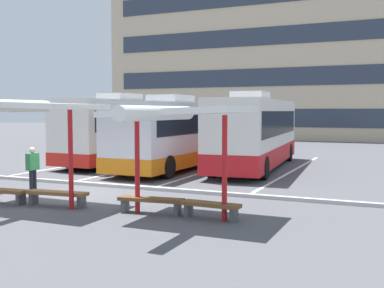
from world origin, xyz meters
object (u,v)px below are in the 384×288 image
coach_bus_2 (256,133)px  waiting_shelter_1 (21,108)px  waiting_shelter_2 (175,115)px  waiting_passenger_0 (33,166)px  coach_bus_1 (183,134)px  bench_5 (211,207)px  bench_2 (4,193)px  bench_3 (57,195)px  bench_4 (151,202)px  coach_bus_0 (135,130)px

coach_bus_2 → waiting_shelter_1: (-3.73, -12.19, 1.23)m
waiting_shelter_2 → waiting_passenger_0: bearing=164.8°
coach_bus_1 → bench_5: coach_bus_1 is taller
bench_2 → bench_3: (1.80, 0.34, 0.01)m
waiting_shelter_2 → bench_4: size_ratio=2.26×
bench_3 → waiting_passenger_0: bearing=145.7°
bench_2 → bench_4: same height
waiting_shelter_1 → bench_4: 4.85m
coach_bus_1 → bench_3: (0.69, -10.66, -1.36)m
coach_bus_1 → coach_bus_2: (3.52, 1.08, 0.05)m
coach_bus_1 → bench_4: 11.20m
coach_bus_1 → bench_2: bearing=-95.8°
coach_bus_1 → coach_bus_2: bearing=17.0°
coach_bus_0 → waiting_passenger_0: (1.91, -10.37, -0.89)m
bench_3 → waiting_shelter_2: (4.01, -0.09, 2.43)m
coach_bus_2 → waiting_passenger_0: size_ratio=7.02×
bench_4 → bench_5: size_ratio=1.16×
coach_bus_0 → bench_5: coach_bus_0 is taller
coach_bus_0 → waiting_passenger_0: coach_bus_0 is taller
waiting_shelter_2 → bench_5: 2.62m
coach_bus_2 → bench_4: bearing=-88.6°
coach_bus_1 → waiting_shelter_2: coach_bus_1 is taller
coach_bus_1 → bench_4: size_ratio=5.91×
waiting_shelter_2 → waiting_passenger_0: 6.94m
coach_bus_2 → bench_4: (0.28, -11.52, -1.41)m
coach_bus_2 → bench_2: size_ratio=6.90×
waiting_shelter_2 → bench_5: (0.90, 0.32, -2.44)m
waiting_shelter_1 → waiting_shelter_2: waiting_shelter_1 is taller
bench_2 → bench_5: size_ratio=0.99×
coach_bus_0 → bench_3: 12.88m
bench_3 → waiting_passenger_0: size_ratio=1.26×
coach_bus_0 → bench_4: bearing=-57.7°
waiting_shelter_1 → waiting_shelter_2: (4.91, 0.36, -0.20)m
bench_4 → waiting_passenger_0: bearing=165.4°
waiting_shelter_1 → waiting_shelter_2: 4.93m
coach_bus_1 → waiting_shelter_2: (4.70, -10.75, 1.07)m
bench_5 → coach_bus_2: bearing=100.3°
coach_bus_2 → bench_5: size_ratio=6.79×
bench_5 → bench_4: bearing=-179.4°
coach_bus_0 → bench_2: (2.56, -12.38, -1.47)m
coach_bus_1 → bench_5: size_ratio=6.89×
coach_bus_1 → bench_3: 10.77m
coach_bus_0 → waiting_shelter_1: bearing=-74.5°
bench_3 → waiting_shelter_2: 4.69m
bench_2 → waiting_passenger_0: size_ratio=1.02×
waiting_shelter_2 → bench_4: (-0.90, 0.30, -2.44)m
bench_3 → bench_4: 3.12m
waiting_shelter_1 → coach_bus_0: bearing=105.5°
coach_bus_0 → bench_5: bearing=-51.9°
bench_2 → bench_5: bearing=4.9°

